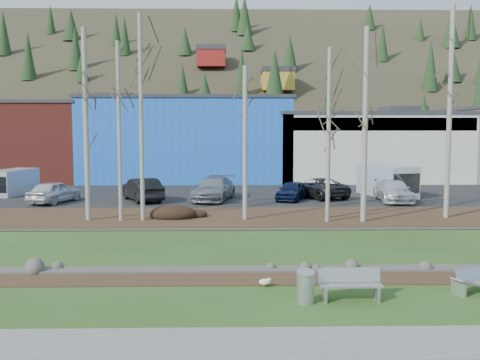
{
  "coord_description": "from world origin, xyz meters",
  "views": [
    {
      "loc": [
        -1.92,
        -15.6,
        4.99
      ],
      "look_at": [
        -1.35,
        11.41,
        2.5
      ],
      "focal_mm": 40.0,
      "sensor_mm": 36.0,
      "label": 1
    }
  ],
  "objects_px": {
    "car_0": "(54,192)",
    "bench_intact": "(350,284)",
    "car_2": "(214,189)",
    "car_3": "(292,191)",
    "bench_damaged": "(474,280)",
    "car_4": "(318,188)",
    "litter_bin": "(305,288)",
    "van_white": "(388,181)",
    "car_1": "(142,189)",
    "van_grey": "(12,182)",
    "car_5": "(393,191)",
    "seagull": "(265,282)"
  },
  "relations": [
    {
      "from": "car_3",
      "to": "bench_intact",
      "type": "bearing_deg",
      "value": -70.27
    },
    {
      "from": "car_3",
      "to": "van_white",
      "type": "relative_size",
      "value": 0.69
    },
    {
      "from": "seagull",
      "to": "car_0",
      "type": "height_order",
      "value": "car_0"
    },
    {
      "from": "car_0",
      "to": "car_2",
      "type": "height_order",
      "value": "car_2"
    },
    {
      "from": "car_0",
      "to": "van_white",
      "type": "distance_m",
      "value": 23.89
    },
    {
      "from": "litter_bin",
      "to": "car_0",
      "type": "relative_size",
      "value": 0.2
    },
    {
      "from": "car_1",
      "to": "bench_damaged",
      "type": "bearing_deg",
      "value": 96.6
    },
    {
      "from": "car_5",
      "to": "car_4",
      "type": "bearing_deg",
      "value": 160.87
    },
    {
      "from": "car_3",
      "to": "car_0",
      "type": "bearing_deg",
      "value": -154.28
    },
    {
      "from": "bench_intact",
      "to": "litter_bin",
      "type": "bearing_deg",
      "value": -169.14
    },
    {
      "from": "car_2",
      "to": "car_5",
      "type": "bearing_deg",
      "value": 7.89
    },
    {
      "from": "seagull",
      "to": "car_1",
      "type": "bearing_deg",
      "value": 131.39
    },
    {
      "from": "seagull",
      "to": "car_3",
      "type": "height_order",
      "value": "car_3"
    },
    {
      "from": "car_0",
      "to": "car_4",
      "type": "relative_size",
      "value": 0.84
    },
    {
      "from": "car_2",
      "to": "car_1",
      "type": "bearing_deg",
      "value": -164.7
    },
    {
      "from": "bench_intact",
      "to": "bench_damaged",
      "type": "relative_size",
      "value": 1.07
    },
    {
      "from": "litter_bin",
      "to": "van_grey",
      "type": "xyz_separation_m",
      "value": [
        -18.68,
        25.54,
        0.66
      ]
    },
    {
      "from": "car_4",
      "to": "car_5",
      "type": "relative_size",
      "value": 1.02
    },
    {
      "from": "seagull",
      "to": "car_1",
      "type": "height_order",
      "value": "car_1"
    },
    {
      "from": "car_1",
      "to": "car_4",
      "type": "bearing_deg",
      "value": 160.54
    },
    {
      "from": "car_2",
      "to": "van_white",
      "type": "distance_m",
      "value": 13.07
    },
    {
      "from": "car_5",
      "to": "seagull",
      "type": "bearing_deg",
      "value": -112.66
    },
    {
      "from": "bench_damaged",
      "to": "car_4",
      "type": "bearing_deg",
      "value": 64.61
    },
    {
      "from": "car_1",
      "to": "car_3",
      "type": "xyz_separation_m",
      "value": [
        10.46,
        0.22,
        -0.13
      ]
    },
    {
      "from": "car_3",
      "to": "van_white",
      "type": "distance_m",
      "value": 7.73
    },
    {
      "from": "litter_bin",
      "to": "van_white",
      "type": "xyz_separation_m",
      "value": [
        9.64,
        24.17,
        0.86
      ]
    },
    {
      "from": "bench_damaged",
      "to": "car_0",
      "type": "distance_m",
      "value": 27.91
    },
    {
      "from": "seagull",
      "to": "car_3",
      "type": "distance_m",
      "value": 20.73
    },
    {
      "from": "car_0",
      "to": "bench_intact",
      "type": "bearing_deg",
      "value": 142.97
    },
    {
      "from": "bench_intact",
      "to": "car_4",
      "type": "xyz_separation_m",
      "value": [
        2.93,
        23.16,
        0.4
      ]
    },
    {
      "from": "litter_bin",
      "to": "car_0",
      "type": "distance_m",
      "value": 25.26
    },
    {
      "from": "car_0",
      "to": "car_3",
      "type": "height_order",
      "value": "car_0"
    },
    {
      "from": "bench_intact",
      "to": "car_4",
      "type": "distance_m",
      "value": 23.35
    },
    {
      "from": "car_5",
      "to": "car_3",
      "type": "bearing_deg",
      "value": 178.31
    },
    {
      "from": "bench_intact",
      "to": "litter_bin",
      "type": "xyz_separation_m",
      "value": [
        -1.36,
        -0.27,
        -0.03
      ]
    },
    {
      "from": "car_0",
      "to": "van_white",
      "type": "bearing_deg",
      "value": -156.01
    },
    {
      "from": "car_2",
      "to": "car_3",
      "type": "bearing_deg",
      "value": 11.01
    },
    {
      "from": "bench_damaged",
      "to": "car_4",
      "type": "xyz_separation_m",
      "value": [
        -1.13,
        22.42,
        0.49
      ]
    },
    {
      "from": "car_0",
      "to": "car_3",
      "type": "bearing_deg",
      "value": -159.89
    },
    {
      "from": "bench_damaged",
      "to": "van_grey",
      "type": "relative_size",
      "value": 0.37
    },
    {
      "from": "van_grey",
      "to": "car_4",
      "type": "bearing_deg",
      "value": 5.48
    },
    {
      "from": "van_white",
      "to": "car_0",
      "type": "bearing_deg",
      "value": 173.55
    },
    {
      "from": "car_0",
      "to": "car_1",
      "type": "height_order",
      "value": "car_1"
    },
    {
      "from": "car_3",
      "to": "car_5",
      "type": "relative_size",
      "value": 0.77
    },
    {
      "from": "car_0",
      "to": "seagull",
      "type": "bearing_deg",
      "value": 140.15
    },
    {
      "from": "car_2",
      "to": "car_4",
      "type": "height_order",
      "value": "car_2"
    },
    {
      "from": "car_1",
      "to": "seagull",
      "type": "bearing_deg",
      "value": 82.88
    },
    {
      "from": "van_grey",
      "to": "car_3",
      "type": "bearing_deg",
      "value": 1.3
    },
    {
      "from": "car_5",
      "to": "van_white",
      "type": "height_order",
      "value": "van_white"
    },
    {
      "from": "bench_damaged",
      "to": "van_white",
      "type": "xyz_separation_m",
      "value": [
        4.22,
        23.17,
        0.92
      ]
    }
  ]
}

